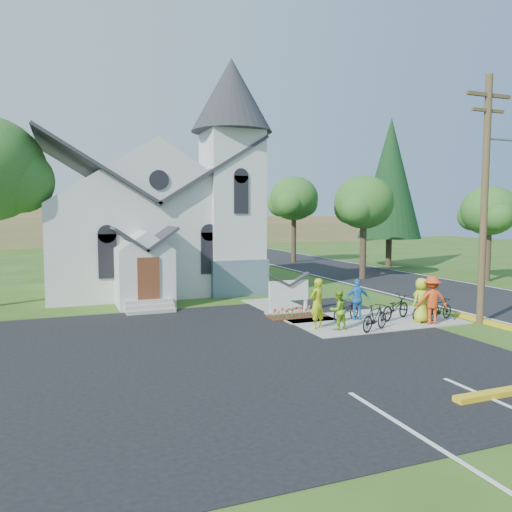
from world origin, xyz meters
name	(u,v)px	position (x,y,z in m)	size (l,w,h in m)	color
ground	(349,326)	(0.00, 0.00, 0.00)	(120.00, 120.00, 0.00)	#2D5317
parking_lot	(191,358)	(-7.00, -2.00, 0.01)	(20.00, 16.00, 0.02)	black
road	(357,273)	(10.00, 15.00, 0.01)	(8.00, 90.00, 0.02)	black
sidewalk	(374,320)	(1.50, 0.50, 0.03)	(7.00, 4.00, 0.05)	#A29E92
church	(156,201)	(-5.48, 12.48, 5.25)	(12.35, 12.00, 13.00)	silver
church_sign	(289,291)	(-1.20, 3.20, 1.03)	(2.20, 0.40, 1.70)	#A29E92
flower_bed	(297,316)	(-1.20, 2.30, 0.04)	(2.60, 1.10, 0.07)	#3A1D0F
utility_pole	(486,191)	(5.36, -1.50, 5.40)	(3.45, 0.28, 10.00)	#4A3925
tree_road_near	(364,203)	(8.50, 12.00, 5.21)	(4.00, 4.00, 7.05)	#362A1D
tree_road_mid	(294,199)	(9.00, 24.00, 5.78)	(4.40, 4.40, 7.80)	#362A1D
tree_road_far	(489,211)	(15.50, 8.00, 4.63)	(3.60, 3.60, 6.30)	#362A1D
conifer	(390,178)	(15.00, 18.00, 7.39)	(5.20, 5.20, 12.40)	#362A1D
distant_hills	(164,229)	(3.36, 56.33, 2.17)	(61.00, 10.00, 5.60)	olive
cyclist_0	(317,303)	(-1.47, 0.01, 1.03)	(0.71, 0.47, 1.96)	#A6BD16
bike_0	(346,310)	(0.39, 0.89, 0.46)	(0.54, 1.56, 0.82)	black
cyclist_1	(338,310)	(-0.83, -0.51, 0.82)	(0.75, 0.58, 1.53)	#70B021
bike_1	(375,317)	(0.39, -1.20, 0.56)	(0.48, 1.71, 1.03)	black
cyclist_2	(357,299)	(0.83, 0.73, 0.91)	(1.01, 0.42, 1.73)	#277BC7
bike_2	(395,307)	(2.38, 0.21, 0.56)	(0.68, 1.96, 1.03)	black
cyclist_3	(432,300)	(3.25, -0.99, 1.03)	(1.27, 0.73, 1.96)	#D04117
bike_3	(440,309)	(4.09, -0.55, 0.51)	(0.43, 1.54, 0.93)	black
cyclist_4	(421,300)	(2.99, -0.67, 0.97)	(0.90, 0.59, 1.84)	#B8CF26
bike_4	(423,309)	(3.48, -0.19, 0.47)	(0.56, 1.61, 0.85)	black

